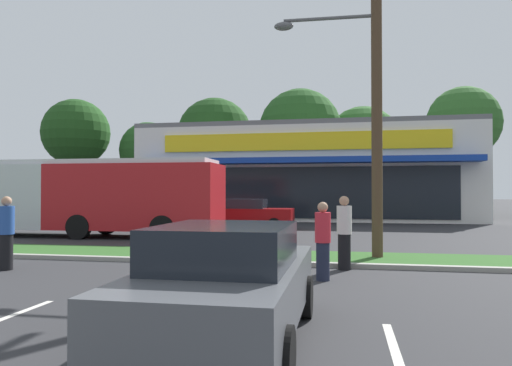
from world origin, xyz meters
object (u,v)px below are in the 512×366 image
city_bus (73,195)px  car_4 (42,211)px  pedestrian_near_bench (323,241)px  pedestrian_mid (344,233)px  pedestrian_by_pole (6,233)px  car_3 (228,282)px  utility_pole (371,78)px  car_2 (250,214)px

city_bus → car_4: size_ratio=2.87×
pedestrian_near_bench → pedestrian_mid: pedestrian_mid is taller
pedestrian_by_pole → pedestrian_mid: pedestrian_mid is taller
pedestrian_near_bench → pedestrian_mid: 1.58m
car_3 → pedestrian_mid: pedestrian_mid is taller
utility_pole → city_bus: bearing=157.7°
utility_pole → pedestrian_mid: utility_pole is taller
car_2 → pedestrian_mid: pedestrian_mid is taller
car_3 → car_4: (-15.83, 18.75, 0.01)m
pedestrian_by_pole → car_2: bearing=122.2°
car_4 → pedestrian_by_pole: (9.10, -14.33, 0.12)m
pedestrian_near_bench → pedestrian_by_pole: pedestrian_by_pole is taller
utility_pole → pedestrian_mid: 4.54m
city_bus → pedestrian_by_pole: 8.89m
car_4 → pedestrian_near_bench: pedestrian_near_bench is taller
pedestrian_near_bench → utility_pole: bearing=88.1°
car_2 → pedestrian_near_bench: (4.27, -13.22, 0.07)m
car_2 → pedestrian_mid: size_ratio=2.36×
car_4 → pedestrian_by_pole: bearing=122.4°
utility_pole → pedestrian_near_bench: utility_pole is taller
car_4 → utility_pole: bearing=148.3°
car_4 → pedestrian_near_bench: (16.83, -14.27, 0.06)m
pedestrian_near_bench → pedestrian_by_pole: (-7.73, -0.06, 0.05)m
car_2 → pedestrian_near_bench: 13.89m
city_bus → car_3: city_bus is taller
car_4 → pedestrian_mid: (17.29, -12.76, 0.12)m
utility_pole → pedestrian_mid: size_ratio=5.22×
car_3 → pedestrian_mid: size_ratio=2.40×
car_3 → utility_pole: bearing=-16.3°
car_2 → pedestrian_by_pole: pedestrian_by_pole is taller
city_bus → pedestrian_by_pole: size_ratio=7.17×
pedestrian_near_bench → car_4: bearing=159.1°
city_bus → car_3: (10.04, -12.62, -0.99)m
pedestrian_by_pole → car_3: bearing=13.6°
car_4 → pedestrian_by_pole: 16.98m
city_bus → pedestrian_mid: (11.50, -6.64, -0.85)m
utility_pole → car_3: size_ratio=2.17×
utility_pole → pedestrian_near_bench: (-1.21, -3.11, -4.24)m
city_bus → car_3: bearing=127.4°
car_3 → car_4: size_ratio=0.97×
car_2 → city_bus: bearing=-143.2°
car_3 → pedestrian_by_pole: size_ratio=2.41×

